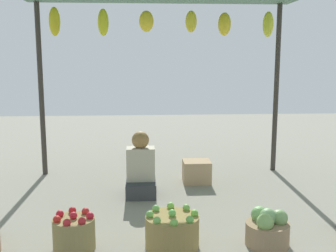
% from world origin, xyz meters
% --- Properties ---
extents(ground_plane, '(14.00, 14.00, 0.00)m').
position_xyz_m(ground_plane, '(0.00, 0.00, 0.00)').
color(ground_plane, gray).
extents(market_stall_structure, '(3.63, 2.39, 2.44)m').
position_xyz_m(market_stall_structure, '(0.00, -0.00, 2.26)').
color(market_stall_structure, '#38332D').
rests_on(market_stall_structure, ground).
extents(vendor_person, '(0.36, 0.44, 0.78)m').
position_xyz_m(vendor_person, '(-0.29, 0.08, 0.30)').
color(vendor_person, '#33363B').
rests_on(vendor_person, ground).
extents(basket_red_apples, '(0.37, 0.37, 0.34)m').
position_xyz_m(basket_red_apples, '(-0.87, -1.33, 0.15)').
color(basket_red_apples, olive).
rests_on(basket_red_apples, ground).
extents(basket_green_apples, '(0.48, 0.48, 0.34)m').
position_xyz_m(basket_green_apples, '(-0.01, -1.34, 0.15)').
color(basket_green_apples, olive).
rests_on(basket_green_apples, ground).
extents(basket_cabbages, '(0.39, 0.39, 0.34)m').
position_xyz_m(basket_cabbages, '(0.83, -1.36, 0.15)').
color(basket_cabbages, '#997C5A').
rests_on(basket_cabbages, ground).
extents(wooden_crate_near_vendor, '(0.36, 0.31, 0.30)m').
position_xyz_m(wooden_crate_near_vendor, '(0.45, 0.51, 0.15)').
color(wooden_crate_near_vendor, tan).
rests_on(wooden_crate_near_vendor, ground).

